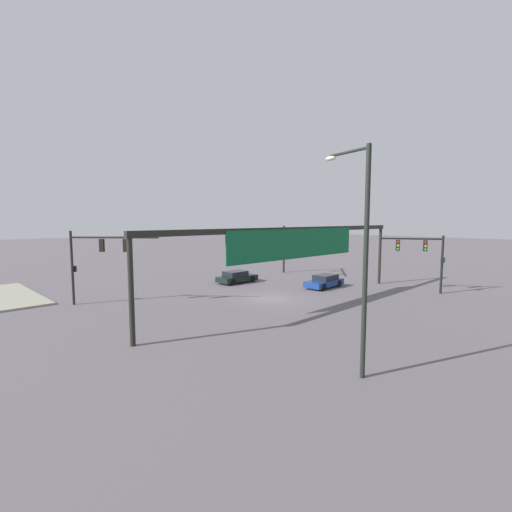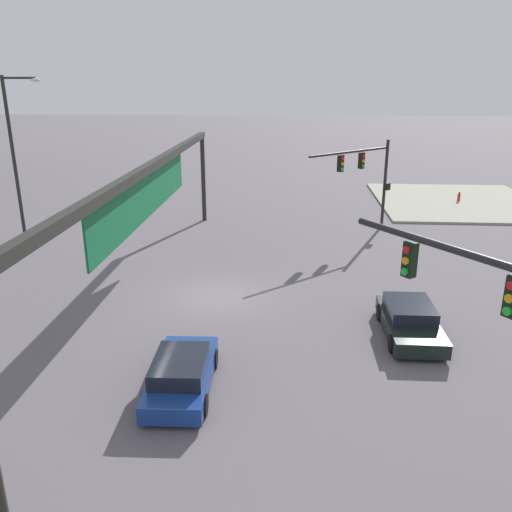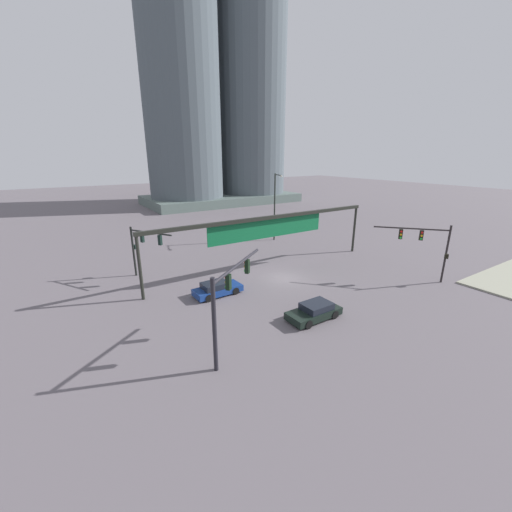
# 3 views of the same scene
# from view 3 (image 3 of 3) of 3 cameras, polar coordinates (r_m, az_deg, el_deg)

# --- Properties ---
(ground_plane) EXTENTS (238.60, 238.60, 0.00)m
(ground_plane) POSITION_cam_3_polar(r_m,az_deg,el_deg) (32.04, 5.06, -3.98)
(ground_plane) COLOR #635B61
(traffic_signal_near_corner) EXTENTS (5.58, 4.19, 5.69)m
(traffic_signal_near_corner) POSITION_cam_3_polar(r_m,az_deg,el_deg) (18.89, -5.05, -6.68)
(traffic_signal_near_corner) COLOR black
(traffic_signal_near_corner) RESTS_ON ground
(traffic_signal_opposite_side) EXTENTS (4.63, 5.35, 5.60)m
(traffic_signal_opposite_side) POSITION_cam_3_polar(r_m,az_deg,el_deg) (34.19, 28.12, 2.26)
(traffic_signal_opposite_side) COLOR black
(traffic_signal_opposite_side) RESTS_ON ground
(traffic_signal_cross_street) EXTENTS (2.76, 4.69, 5.07)m
(traffic_signal_cross_street) POSITION_cam_3_polar(r_m,az_deg,el_deg) (32.89, -19.59, 2.18)
(traffic_signal_cross_street) COLOR black
(traffic_signal_cross_street) RESTS_ON ground
(streetlamp_curved_arm) EXTENTS (0.91, 2.57, 9.35)m
(streetlamp_curved_arm) POSITION_cam_3_polar(r_m,az_deg,el_deg) (45.11, 3.48, 9.46)
(streetlamp_curved_arm) COLOR black
(streetlamp_curved_arm) RESTS_ON ground
(overhead_sign_gantry) EXTENTS (26.56, 0.43, 5.88)m
(overhead_sign_gantry) POSITION_cam_3_polar(r_m,az_deg,el_deg) (32.78, 2.36, 5.58)
(overhead_sign_gantry) COLOR black
(overhead_sign_gantry) RESTS_ON ground
(highrise_twin_tower) EXTENTS (37.27, 19.03, 52.63)m
(highrise_twin_tower) POSITION_cam_3_polar(r_m,az_deg,el_deg) (84.19, -6.74, 27.36)
(highrise_twin_tower) COLOR #54645F
(highrise_twin_tower) RESTS_ON ground
(sedan_car_approaching) EXTENTS (4.30, 1.98, 1.21)m
(sedan_car_approaching) POSITION_cam_3_polar(r_m,az_deg,el_deg) (28.27, -6.98, -5.83)
(sedan_car_approaching) COLOR navy
(sedan_car_approaching) RESTS_ON ground
(sedan_car_waiting_far) EXTENTS (4.26, 2.00, 1.21)m
(sedan_car_waiting_far) POSITION_cam_3_polar(r_m,az_deg,el_deg) (24.65, 10.42, -9.71)
(sedan_car_waiting_far) COLOR black
(sedan_car_waiting_far) RESTS_ON ground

